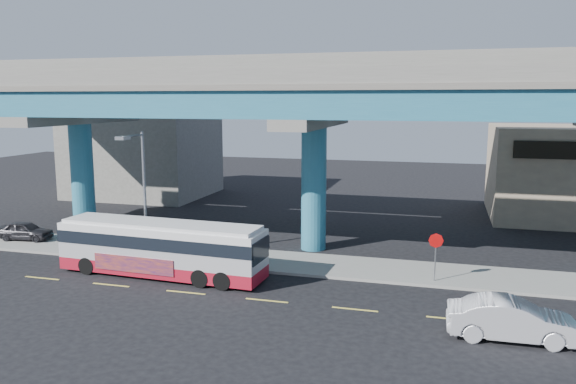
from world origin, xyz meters
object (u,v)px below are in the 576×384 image
(parked_car, at_px, (25,231))
(stop_sign, at_px, (436,247))
(transit_bus, at_px, (161,247))
(street_lamp, at_px, (139,177))
(sedan, at_px, (512,320))

(parked_car, distance_m, stop_sign, 25.36)
(transit_bus, xyz_separation_m, street_lamp, (-2.15, 1.73, 3.27))
(street_lamp, xyz_separation_m, stop_sign, (15.68, 0.72, -2.95))
(parked_car, height_order, stop_sign, stop_sign)
(stop_sign, bearing_deg, street_lamp, -161.90)
(sedan, relative_size, parked_car, 1.33)
(transit_bus, bearing_deg, parked_car, 164.50)
(street_lamp, height_order, stop_sign, street_lamp)
(sedan, bearing_deg, street_lamp, 72.90)
(street_lamp, relative_size, stop_sign, 2.97)
(street_lamp, bearing_deg, sedan, -15.65)
(transit_bus, bearing_deg, street_lamp, 144.31)
(parked_car, bearing_deg, street_lamp, -109.50)
(transit_bus, bearing_deg, sedan, -8.95)
(transit_bus, height_order, parked_car, transit_bus)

